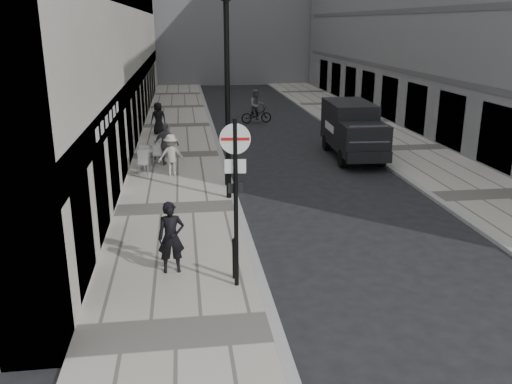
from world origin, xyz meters
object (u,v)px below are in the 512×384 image
walking_man (171,238)px  panel_van (352,128)px  lamppost (227,87)px  cyclist (256,110)px  sign_post (236,182)px

walking_man → panel_van: size_ratio=0.33×
panel_van → lamppost: bearing=-134.6°
cyclist → panel_van: bearing=-80.5°
walking_man → cyclist: cyclist is taller
cyclist → lamppost: bearing=-110.2°
lamppost → walking_man: bearing=-108.3°
lamppost → cyclist: size_ratio=3.33×
walking_man → lamppost: size_ratio=0.26×
panel_van → walking_man: bearing=-122.5°
cyclist → sign_post: bearing=-107.9°
walking_man → cyclist: 21.44m
sign_post → panel_van: size_ratio=0.73×
sign_post → cyclist: size_ratio=1.89×
walking_man → panel_van: (8.07, 11.38, 0.38)m
walking_man → sign_post: sign_post is taller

